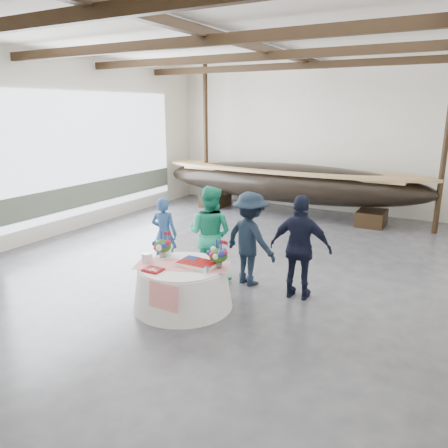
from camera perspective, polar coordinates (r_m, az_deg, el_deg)
The scene contains 13 objects.
floor at distance 9.15m, azimuth 1.09°, elevation -5.42°, with size 10.00×12.00×0.01m, color #3D3D42.
wall_back at distance 14.19m, azimuth 12.81°, elevation 10.83°, with size 10.00×0.02×4.50m, color silver.
wall_left at distance 11.82m, azimuth -21.10°, elevation 9.44°, with size 0.02×12.00×4.50m, color silver.
ceiling at distance 8.68m, azimuth 1.25°, elevation 23.66°, with size 10.00×12.00×0.01m, color white.
pavilion_structure at distance 9.34m, azimuth 3.71°, elevation 19.95°, with size 9.80×11.76×4.50m.
open_bay at distance 12.48m, azimuth -17.25°, elevation 8.05°, with size 0.03×7.00×3.20m.
longboat_display at distance 13.33m, azimuth 8.29°, elevation 5.39°, with size 8.40×1.68×1.57m.
banquet_table at distance 7.28m, azimuth -5.42°, elevation -8.03°, with size 1.64×1.64×0.71m.
tabletop_items at distance 7.22m, azimuth -4.93°, elevation -3.94°, with size 1.61×1.08×0.40m.
guest_woman_blue at distance 8.80m, azimuth -7.82°, elevation -1.28°, with size 0.54×0.36×1.49m, color navy.
guest_woman_teal at distance 8.17m, azimuth -1.86°, elevation -1.26°, with size 0.88×0.69×1.81m, color #1E9F77.
guest_man_left at distance 7.99m, azimuth 3.42°, elevation -1.94°, with size 1.12×0.64×1.74m, color black.
guest_man_right at distance 7.48m, azimuth 9.96°, elevation -3.09°, with size 1.05×0.44×1.80m, color black.
Camera 1 is at (4.02, -7.58, 3.19)m, focal length 35.00 mm.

